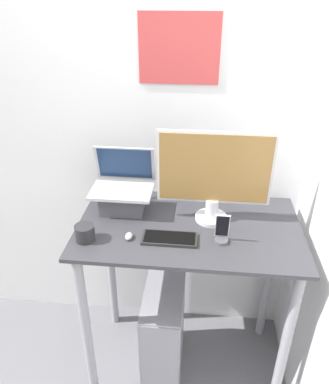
# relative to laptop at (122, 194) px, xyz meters

# --- Properties ---
(wall_back) EXTENTS (6.00, 0.06, 2.60)m
(wall_back) POSITION_rel_laptop_xyz_m (0.35, 0.30, 0.19)
(wall_back) COLOR silver
(wall_back) RESTS_ON ground_plane
(desk) EXTENTS (1.09, 0.64, 1.01)m
(desk) POSITION_rel_laptop_xyz_m (0.35, -0.11, -0.31)
(desk) COLOR #333338
(desk) RESTS_ON ground_plane
(laptop) EXTENTS (0.31, 0.24, 0.32)m
(laptop) POSITION_rel_laptop_xyz_m (0.00, 0.00, 0.00)
(laptop) COLOR #4C4C51
(laptop) RESTS_ON desk
(monitor) EXTENTS (0.54, 0.16, 0.46)m
(monitor) POSITION_rel_laptop_xyz_m (0.46, -0.04, 0.15)
(monitor) COLOR silver
(monitor) RESTS_ON desk
(keyboard) EXTENTS (0.26, 0.11, 0.02)m
(keyboard) POSITION_rel_laptop_xyz_m (0.27, -0.24, -0.08)
(keyboard) COLOR black
(keyboard) RESTS_ON desk
(mouse) EXTENTS (0.03, 0.06, 0.03)m
(mouse) POSITION_rel_laptop_xyz_m (0.08, -0.25, -0.08)
(mouse) COLOR #99999E
(mouse) RESTS_ON desk
(cell_phone) EXTENTS (0.06, 0.06, 0.15)m
(cell_phone) POSITION_rel_laptop_xyz_m (0.50, -0.23, -0.04)
(cell_phone) COLOR #4C4C51
(cell_phone) RESTS_ON desk
(computer_tower) EXTENTS (0.22, 0.43, 0.56)m
(computer_tower) POSITION_rel_laptop_xyz_m (0.23, -0.14, -0.82)
(computer_tower) COLOR gray
(computer_tower) RESTS_ON ground_plane
(mug) EXTENTS (0.09, 0.09, 0.08)m
(mug) POSITION_rel_laptop_xyz_m (-0.12, -0.28, -0.05)
(mug) COLOR #262628
(mug) RESTS_ON desk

